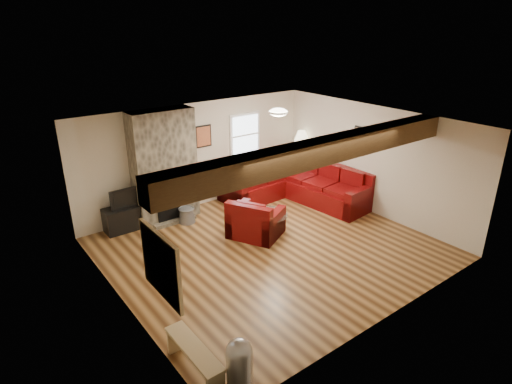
# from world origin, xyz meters

# --- Properties ---
(room) EXTENTS (8.00, 8.00, 8.00)m
(room) POSITION_xyz_m (0.00, 0.00, 1.25)
(room) COLOR #502E15
(room) RESTS_ON ground
(floor) EXTENTS (6.00, 6.00, 0.00)m
(floor) POSITION_xyz_m (0.00, 0.00, 0.00)
(floor) COLOR #502E15
(floor) RESTS_ON ground
(oak_beam) EXTENTS (6.00, 0.36, 0.38)m
(oak_beam) POSITION_xyz_m (0.00, -1.25, 2.31)
(oak_beam) COLOR #351F10
(oak_beam) RESTS_ON room
(chimney_breast) EXTENTS (1.40, 0.67, 2.50)m
(chimney_breast) POSITION_xyz_m (-1.00, 2.49, 1.22)
(chimney_breast) COLOR #3B362D
(chimney_breast) RESTS_ON floor
(back_window) EXTENTS (0.90, 0.08, 1.10)m
(back_window) POSITION_xyz_m (1.35, 2.71, 1.55)
(back_window) COLOR white
(back_window) RESTS_ON room
(hatch_window) EXTENTS (0.08, 1.00, 0.90)m
(hatch_window) POSITION_xyz_m (-2.96, -1.50, 1.45)
(hatch_window) COLOR tan
(hatch_window) RESTS_ON room
(ceiling_dome) EXTENTS (0.40, 0.40, 0.18)m
(ceiling_dome) POSITION_xyz_m (0.90, 0.90, 2.44)
(ceiling_dome) COLOR white
(ceiling_dome) RESTS_ON room
(artwork_back) EXTENTS (0.42, 0.06, 0.52)m
(artwork_back) POSITION_xyz_m (0.15, 2.71, 1.70)
(artwork_back) COLOR black
(artwork_back) RESTS_ON room
(artwork_right) EXTENTS (0.06, 0.55, 0.42)m
(artwork_right) POSITION_xyz_m (2.96, 0.30, 1.75)
(artwork_right) COLOR black
(artwork_right) RESTS_ON room
(sofa_three) EXTENTS (1.23, 2.48, 0.93)m
(sofa_three) POSITION_xyz_m (2.48, 1.02, 0.46)
(sofa_three) COLOR #4D0705
(sofa_three) RESTS_ON floor
(loveseat) EXTENTS (1.81, 1.10, 0.94)m
(loveseat) POSITION_xyz_m (1.36, 2.23, 0.47)
(loveseat) COLOR #4D0705
(loveseat) RESTS_ON floor
(armchair_red) EXTENTS (1.25, 1.30, 0.82)m
(armchair_red) POSITION_xyz_m (0.11, 0.62, 0.41)
(armchair_red) COLOR #4D0705
(armchair_red) RESTS_ON floor
(coffee_table) EXTENTS (0.87, 0.87, 0.45)m
(coffee_table) POSITION_xyz_m (0.38, 0.57, 0.21)
(coffee_table) COLOR #472A17
(coffee_table) RESTS_ON floor
(tv_cabinet) EXTENTS (1.05, 0.42, 0.53)m
(tv_cabinet) POSITION_xyz_m (-1.90, 2.53, 0.26)
(tv_cabinet) COLOR black
(tv_cabinet) RESTS_ON floor
(television) EXTENTS (0.76, 0.10, 0.44)m
(television) POSITION_xyz_m (-1.90, 2.53, 0.75)
(television) COLOR black
(television) RESTS_ON tv_cabinet
(floor_lamp) EXTENTS (0.39, 0.39, 1.54)m
(floor_lamp) POSITION_xyz_m (2.80, 2.18, 1.31)
(floor_lamp) COLOR tan
(floor_lamp) RESTS_ON floor
(pine_bench) EXTENTS (0.26, 1.11, 0.42)m
(pine_bench) POSITION_xyz_m (-2.83, -1.95, 0.21)
(pine_bench) COLOR tan
(pine_bench) RESTS_ON floor
(pedal_bin) EXTENTS (0.38, 0.38, 0.80)m
(pedal_bin) POSITION_xyz_m (-2.55, -2.55, 0.40)
(pedal_bin) COLOR #A7A8AC
(pedal_bin) RESTS_ON floor
(coal_bucket) EXTENTS (0.38, 0.38, 0.35)m
(coal_bucket) POSITION_xyz_m (-0.76, 2.04, 0.18)
(coal_bucket) COLOR gray
(coal_bucket) RESTS_ON floor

